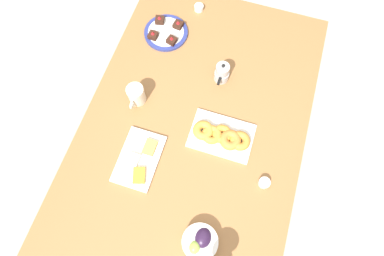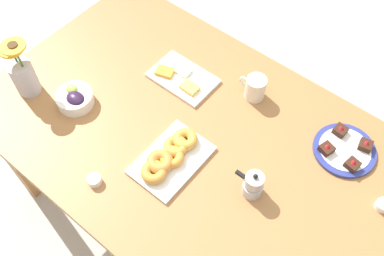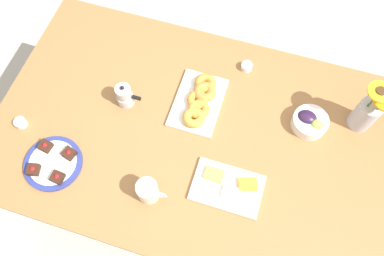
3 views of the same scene
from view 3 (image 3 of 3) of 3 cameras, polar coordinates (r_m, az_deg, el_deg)
The scene contains 11 objects.
ground_plane at distance 2.20m, azimuth 0.00°, elevation -8.62°, with size 6.00×6.00×0.00m, color #B7B2A8.
dining_table at distance 1.58m, azimuth 0.00°, elevation -1.92°, with size 1.60×1.00×0.74m.
coffee_mug at distance 1.38m, azimuth -6.69°, elevation -9.50°, with size 0.11×0.08×0.10m.
grape_bowl at distance 1.56m, azimuth 17.48°, elevation 0.93°, with size 0.14×0.14×0.07m.
cheese_platter at distance 1.42m, azimuth 5.49°, elevation -8.92°, with size 0.26×0.17×0.03m.
croissant_platter at distance 1.54m, azimuth 1.15°, elevation 4.17°, with size 0.19×0.28×0.05m.
jam_cup_honey at distance 1.65m, azimuth 8.33°, elevation 9.27°, with size 0.05×0.05×0.03m.
jam_cup_berry at distance 1.65m, azimuth -24.67°, elevation 0.74°, with size 0.05×0.05×0.03m.
dessert_plate at distance 1.54m, azimuth -20.44°, elevation -5.01°, with size 0.22×0.22×0.05m.
flower_vase at distance 1.59m, azimuth 25.08°, elevation 2.13°, with size 0.13×0.10×0.26m.
moka_pot at distance 1.55m, azimuth -10.20°, elevation 4.87°, with size 0.11×0.07×0.12m.
Camera 3 is at (0.19, -0.59, 2.11)m, focal length 35.00 mm.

